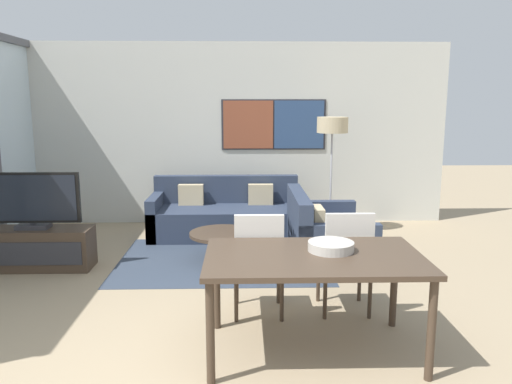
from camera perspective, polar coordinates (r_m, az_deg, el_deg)
name	(u,v)px	position (r m, az deg, el deg)	size (l,w,h in m)	color
wall_back	(227,134)	(7.85, -3.39, 6.64)	(6.92, 0.09, 2.80)	silver
area_rug	(223,260)	(6.15, -3.80, -7.73)	(2.50, 1.88, 0.01)	#333D4C
tv_console	(35,249)	(6.32, -23.91, -5.93)	(1.29, 0.42, 0.48)	#423326
television	(31,201)	(6.19, -24.29, -0.95)	(1.10, 0.20, 0.65)	#2D2D33
sofa_main	(226,216)	(7.23, -3.47, -2.76)	(2.12, 0.91, 0.82)	#2D384C
sofa_side	(322,238)	(6.15, 7.58, -5.18)	(0.91, 1.42, 0.82)	#2D384C
coffee_table	(223,239)	(6.08, -3.83, -5.39)	(0.80, 0.80, 0.35)	#423326
dining_table	(314,264)	(3.81, 6.61, -8.22)	(1.63, 0.97, 0.78)	#423326
dining_chair_left	(259,258)	(4.46, 0.30, -7.60)	(0.46, 0.46, 0.96)	beige
dining_chair_centre	(346,256)	(4.58, 10.25, -7.25)	(0.46, 0.46, 0.96)	beige
fruit_bowl	(331,246)	(3.89, 8.56, -6.09)	(0.35, 0.35, 0.07)	#B7B2A8
floor_lamp	(332,131)	(7.13, 8.71, 6.86)	(0.43, 0.43, 1.69)	#2D2D33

